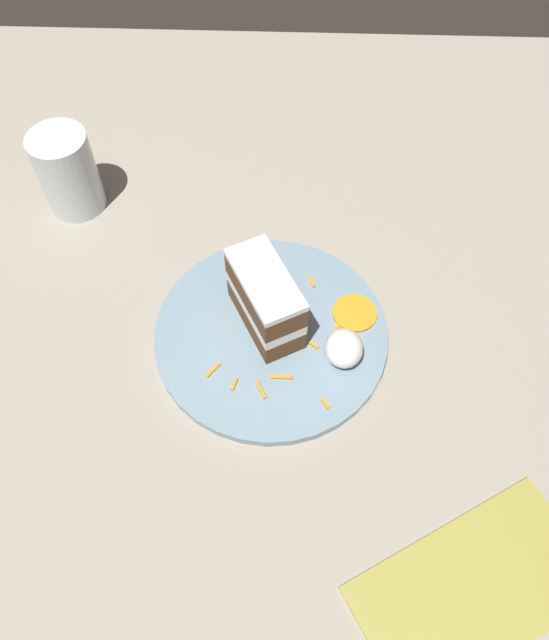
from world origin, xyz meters
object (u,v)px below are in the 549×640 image
(plate, at_px, (274,336))
(cake_slice, at_px, (266,300))
(drinking_glass, at_px, (70,177))
(cream_dollop, at_px, (344,348))
(orange_garnish, at_px, (355,313))
(menu_card, at_px, (475,588))

(plate, height_order, cake_slice, cake_slice)
(cake_slice, relative_size, drinking_glass, 1.05)
(cream_dollop, distance_m, orange_garnish, 0.07)
(cream_dollop, xyz_separation_m, menu_card, (0.25, 0.13, -0.03))
(cream_dollop, height_order, drinking_glass, drinking_glass)
(plate, distance_m, orange_garnish, 0.10)
(orange_garnish, relative_size, drinking_glass, 0.46)
(plate, height_order, drinking_glass, drinking_glass)
(drinking_glass, bearing_deg, plate, 52.97)
(cake_slice, relative_size, orange_garnish, 2.26)
(plate, distance_m, cake_slice, 0.06)
(cream_dollop, xyz_separation_m, drinking_glass, (-0.25, -0.37, 0.02))
(cake_slice, bearing_deg, drinking_glass, -63.19)
(plate, height_order, cream_dollop, cream_dollop)
(cream_dollop, height_order, orange_garnish, cream_dollop)
(cake_slice, xyz_separation_m, orange_garnish, (-0.01, 0.11, -0.04))
(cake_slice, xyz_separation_m, menu_card, (0.30, 0.22, -0.06))
(cake_slice, height_order, orange_garnish, cake_slice)
(cream_dollop, bearing_deg, cake_slice, -117.20)
(plate, bearing_deg, drinking_glass, -127.03)
(cream_dollop, height_order, menu_card, cream_dollop)
(orange_garnish, xyz_separation_m, drinking_glass, (-0.18, -0.39, 0.04))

